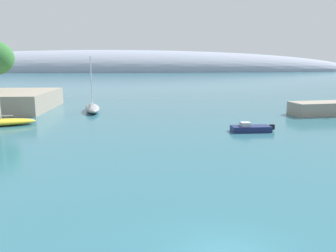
{
  "coord_description": "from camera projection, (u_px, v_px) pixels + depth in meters",
  "views": [
    {
      "loc": [
        -2.89,
        -11.08,
        7.26
      ],
      "look_at": [
        -0.97,
        20.84,
        1.04
      ],
      "focal_mm": 36.23,
      "sensor_mm": 36.0,
      "label": 1
    }
  ],
  "objects": [
    {
      "name": "motorboat_navy_foreground",
      "position": [
        251.0,
        128.0,
        35.01
      ],
      "size": [
        4.52,
        1.72,
        0.99
      ],
      "rotation": [
        0.0,
        0.0,
        3.17
      ],
      "color": "navy",
      "rests_on": "water"
    },
    {
      "name": "sailboat_yellow_mid_mooring",
      "position": [
        1.0,
        121.0,
        38.27
      ],
      "size": [
        7.7,
        3.95,
        9.66
      ],
      "rotation": [
        0.0,
        0.0,
        0.23
      ],
      "color": "yellow",
      "rests_on": "water"
    },
    {
      "name": "sailboat_grey_near_shore",
      "position": [
        92.0,
        108.0,
        48.29
      ],
      "size": [
        3.37,
        7.51,
        7.79
      ],
      "rotation": [
        0.0,
        0.0,
        1.77
      ],
      "color": "gray",
      "rests_on": "water"
    },
    {
      "name": "distant_ridge",
      "position": [
        109.0,
        71.0,
        227.65
      ],
      "size": [
        340.92,
        62.16,
        27.89
      ],
      "primitive_type": "ellipsoid",
      "color": "#8E99AD",
      "rests_on": "ground"
    }
  ]
}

